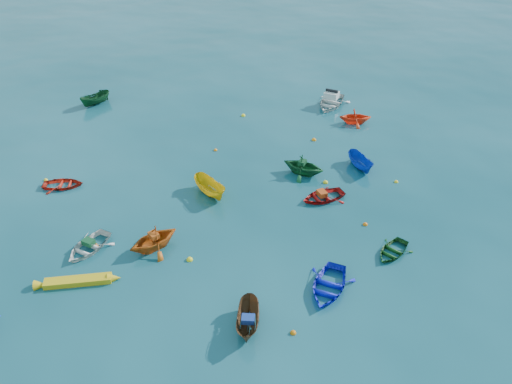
# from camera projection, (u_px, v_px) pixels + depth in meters

# --- Properties ---
(ground) EXTENTS (160.00, 160.00, 0.00)m
(ground) POSITION_uv_depth(u_px,v_px,m) (251.00, 245.00, 29.49)
(ground) COLOR #093B45
(ground) RESTS_ON ground
(dinghy_white_near) EXTENTS (3.26, 3.70, 0.64)m
(dinghy_white_near) POSITION_uv_depth(u_px,v_px,m) (89.00, 249.00, 29.20)
(dinghy_white_near) COLOR silver
(dinghy_white_near) RESTS_ON ground
(sampan_brown_mid) EXTENTS (1.11, 2.93, 1.13)m
(sampan_brown_mid) POSITION_uv_depth(u_px,v_px,m) (248.00, 327.00, 24.46)
(sampan_brown_mid) COLOR brown
(sampan_brown_mid) RESTS_ON ground
(dinghy_blue_se) EXTENTS (3.48, 4.10, 0.72)m
(dinghy_blue_se) POSITION_uv_depth(u_px,v_px,m) (328.00, 289.00, 26.55)
(dinghy_blue_se) COLOR #111CD4
(dinghy_blue_se) RESTS_ON ground
(dinghy_orange_w) EXTENTS (3.97, 3.95, 1.58)m
(dinghy_orange_w) POSITION_uv_depth(u_px,v_px,m) (155.00, 248.00, 29.30)
(dinghy_orange_w) COLOR #BF5311
(dinghy_orange_w) RESTS_ON ground
(sampan_yellow_mid) EXTENTS (3.02, 3.24, 1.25)m
(sampan_yellow_mid) POSITION_uv_depth(u_px,v_px,m) (211.00, 194.00, 33.85)
(sampan_yellow_mid) COLOR gold
(sampan_yellow_mid) RESTS_ON ground
(dinghy_green_e) EXTENTS (3.04, 3.18, 0.54)m
(dinghy_green_e) POSITION_uv_depth(u_px,v_px,m) (392.00, 253.00, 28.92)
(dinghy_green_e) COLOR #0F4214
(dinghy_green_e) RESTS_ON ground
(dinghy_red_nw) EXTENTS (2.98, 2.30, 0.57)m
(dinghy_red_nw) POSITION_uv_depth(u_px,v_px,m) (64.00, 187.00, 34.64)
(dinghy_red_nw) COLOR red
(dinghy_red_nw) RESTS_ON ground
(dinghy_green_n) EXTENTS (3.76, 3.55, 1.57)m
(dinghy_green_n) POSITION_uv_depth(u_px,v_px,m) (303.00, 174.00, 36.01)
(dinghy_green_n) COLOR #135327
(dinghy_green_n) RESTS_ON ground
(dinghy_red_ne) EXTENTS (3.67, 3.29, 0.63)m
(dinghy_red_ne) POSITION_uv_depth(u_px,v_px,m) (323.00, 199.00, 33.42)
(dinghy_red_ne) COLOR #AA100E
(dinghy_red_ne) RESTS_ON ground
(sampan_blue_far) EXTENTS (2.14, 3.09, 1.12)m
(sampan_blue_far) POSITION_uv_depth(u_px,v_px,m) (360.00, 168.00, 36.66)
(sampan_blue_far) COLOR #0D34A5
(sampan_blue_far) RESTS_ON ground
(dinghy_orange_far) EXTENTS (2.76, 2.40, 1.41)m
(dinghy_orange_far) POSITION_uv_depth(u_px,v_px,m) (354.00, 123.00, 42.68)
(dinghy_orange_far) COLOR #EF3D16
(dinghy_orange_far) RESTS_ON ground
(sampan_green_far) EXTENTS (2.74, 3.11, 1.17)m
(sampan_green_far) POSITION_uv_depth(u_px,v_px,m) (97.00, 104.00, 45.83)
(sampan_green_far) COLOR #0F421F
(sampan_green_far) RESTS_ON ground
(kayak_yellow) EXTENTS (4.28, 1.45, 0.43)m
(kayak_yellow) POSITION_uv_depth(u_px,v_px,m) (79.00, 283.00, 26.92)
(kayak_yellow) COLOR gold
(kayak_yellow) RESTS_ON ground
(motorboat_white) EXTENTS (4.32, 4.94, 1.45)m
(motorboat_white) POSITION_uv_depth(u_px,v_px,m) (331.00, 105.00, 45.64)
(motorboat_white) COLOR silver
(motorboat_white) RESTS_ON ground
(tarp_green_a) EXTENTS (0.80, 0.72, 0.32)m
(tarp_green_a) POSITION_uv_depth(u_px,v_px,m) (89.00, 242.00, 29.00)
(tarp_green_a) COLOR #134D28
(tarp_green_a) RESTS_ON dinghy_white_near
(tarp_blue_a) EXTENTS (0.63, 0.48, 0.31)m
(tarp_blue_a) POSITION_uv_depth(u_px,v_px,m) (248.00, 319.00, 23.93)
(tarp_blue_a) COLOR navy
(tarp_blue_a) RESTS_ON sampan_brown_mid
(tarp_orange_a) EXTENTS (0.76, 0.77, 0.30)m
(tarp_orange_a) POSITION_uv_depth(u_px,v_px,m) (154.00, 235.00, 28.79)
(tarp_orange_a) COLOR #B54712
(tarp_orange_a) RESTS_ON dinghy_orange_w
(tarp_green_b) EXTENTS (0.66, 0.74, 0.30)m
(tarp_green_b) POSITION_uv_depth(u_px,v_px,m) (302.00, 162.00, 35.52)
(tarp_green_b) COLOR #104120
(tarp_green_b) RESTS_ON dinghy_green_n
(tarp_orange_b) EXTENTS (0.77, 0.84, 0.33)m
(tarp_orange_b) POSITION_uv_depth(u_px,v_px,m) (322.00, 193.00, 33.12)
(tarp_orange_b) COLOR #BD4113
(tarp_orange_b) RESTS_ON dinghy_red_ne
(buoy_or_a) EXTENTS (0.36, 0.36, 0.36)m
(buoy_or_a) POSITION_uv_depth(u_px,v_px,m) (95.00, 246.00, 29.41)
(buoy_or_a) COLOR orange
(buoy_or_a) RESTS_ON ground
(buoy_ye_a) EXTENTS (0.37, 0.37, 0.37)m
(buoy_ye_a) POSITION_uv_depth(u_px,v_px,m) (190.00, 260.00, 28.44)
(buoy_ye_a) COLOR yellow
(buoy_ye_a) RESTS_ON ground
(buoy_or_b) EXTENTS (0.31, 0.31, 0.31)m
(buoy_or_b) POSITION_uv_depth(u_px,v_px,m) (293.00, 333.00, 24.13)
(buoy_or_b) COLOR #CF6A0B
(buoy_or_b) RESTS_ON ground
(buoy_ye_b) EXTENTS (0.29, 0.29, 0.29)m
(buoy_ye_b) POSITION_uv_depth(u_px,v_px,m) (46.00, 180.00, 35.28)
(buoy_ye_b) COLOR yellow
(buoy_ye_b) RESTS_ON ground
(buoy_or_c) EXTENTS (0.29, 0.29, 0.29)m
(buoy_or_c) POSITION_uv_depth(u_px,v_px,m) (215.00, 150.00, 38.80)
(buoy_or_c) COLOR orange
(buoy_or_c) RESTS_ON ground
(buoy_ye_c) EXTENTS (0.36, 0.36, 0.36)m
(buoy_ye_c) POSITION_uv_depth(u_px,v_px,m) (325.00, 183.00, 35.04)
(buoy_ye_c) COLOR yellow
(buoy_ye_c) RESTS_ON ground
(buoy_or_d) EXTENTS (0.31, 0.31, 0.31)m
(buoy_or_d) POSITION_uv_depth(u_px,v_px,m) (365.00, 225.00, 31.11)
(buoy_or_d) COLOR orange
(buoy_or_d) RESTS_ON ground
(buoy_ye_d) EXTENTS (0.38, 0.38, 0.38)m
(buoy_ye_d) POSITION_uv_depth(u_px,v_px,m) (243.00, 116.00, 43.84)
(buoy_ye_d) COLOR #FFF21A
(buoy_ye_d) RESTS_ON ground
(buoy_or_e) EXTENTS (0.38, 0.38, 0.38)m
(buoy_or_e) POSITION_uv_depth(u_px,v_px,m) (314.00, 140.00, 40.16)
(buoy_or_e) COLOR orange
(buoy_or_e) RESTS_ON ground
(buoy_ye_e) EXTENTS (0.29, 0.29, 0.29)m
(buoy_ye_e) POSITION_uv_depth(u_px,v_px,m) (396.00, 182.00, 35.10)
(buoy_ye_e) COLOR yellow
(buoy_ye_e) RESTS_ON ground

